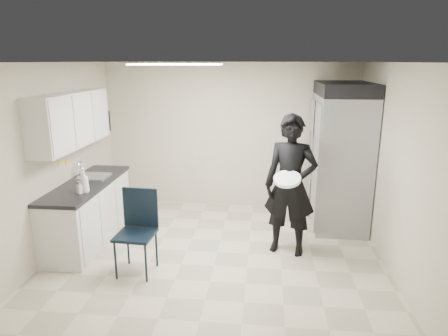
# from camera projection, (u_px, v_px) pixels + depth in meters

# --- Properties ---
(floor) EXTENTS (4.50, 4.50, 0.00)m
(floor) POSITION_uv_depth(u_px,v_px,m) (217.00, 252.00, 5.64)
(floor) COLOR #BFB296
(floor) RESTS_ON ground
(ceiling) EXTENTS (4.50, 4.50, 0.00)m
(ceiling) POSITION_uv_depth(u_px,v_px,m) (216.00, 62.00, 4.97)
(ceiling) COLOR silver
(ceiling) RESTS_ON back_wall
(back_wall) EXTENTS (4.50, 0.00, 4.50)m
(back_wall) POSITION_uv_depth(u_px,v_px,m) (230.00, 136.00, 7.22)
(back_wall) COLOR #BDB09C
(back_wall) RESTS_ON floor
(left_wall) EXTENTS (0.00, 4.00, 4.00)m
(left_wall) POSITION_uv_depth(u_px,v_px,m) (56.00, 159.00, 5.53)
(left_wall) COLOR #BDB09C
(left_wall) RESTS_ON floor
(right_wall) EXTENTS (0.00, 4.00, 4.00)m
(right_wall) POSITION_uv_depth(u_px,v_px,m) (392.00, 168.00, 5.08)
(right_wall) COLOR #BDB09C
(right_wall) RESTS_ON floor
(ceiling_panel) EXTENTS (1.20, 0.60, 0.02)m
(ceiling_panel) POSITION_uv_depth(u_px,v_px,m) (176.00, 64.00, 5.42)
(ceiling_panel) COLOR white
(ceiling_panel) RESTS_ON ceiling
(lower_counter) EXTENTS (0.60, 1.90, 0.86)m
(lower_counter) POSITION_uv_depth(u_px,v_px,m) (88.00, 213.00, 5.92)
(lower_counter) COLOR silver
(lower_counter) RESTS_ON floor
(countertop) EXTENTS (0.64, 1.95, 0.05)m
(countertop) POSITION_uv_depth(u_px,v_px,m) (86.00, 184.00, 5.80)
(countertop) COLOR black
(countertop) RESTS_ON lower_counter
(sink) EXTENTS (0.42, 0.40, 0.14)m
(sink) POSITION_uv_depth(u_px,v_px,m) (94.00, 180.00, 6.04)
(sink) COLOR gray
(sink) RESTS_ON countertop
(faucet) EXTENTS (0.02, 0.02, 0.24)m
(faucet) POSITION_uv_depth(u_px,v_px,m) (81.00, 170.00, 6.02)
(faucet) COLOR silver
(faucet) RESTS_ON countertop
(upper_cabinets) EXTENTS (0.35, 1.80, 0.75)m
(upper_cabinets) POSITION_uv_depth(u_px,v_px,m) (71.00, 119.00, 5.56)
(upper_cabinets) COLOR silver
(upper_cabinets) RESTS_ON left_wall
(towel_dispenser) EXTENTS (0.22, 0.30, 0.35)m
(towel_dispenser) POSITION_uv_depth(u_px,v_px,m) (101.00, 122.00, 6.73)
(towel_dispenser) COLOR black
(towel_dispenser) RESTS_ON left_wall
(notice_sticker_left) EXTENTS (0.00, 0.12, 0.07)m
(notice_sticker_left) POSITION_uv_depth(u_px,v_px,m) (61.00, 163.00, 5.64)
(notice_sticker_left) COLOR yellow
(notice_sticker_left) RESTS_ON left_wall
(notice_sticker_right) EXTENTS (0.00, 0.12, 0.07)m
(notice_sticker_right) POSITION_uv_depth(u_px,v_px,m) (68.00, 162.00, 5.85)
(notice_sticker_right) COLOR yellow
(notice_sticker_right) RESTS_ON left_wall
(commercial_fridge) EXTENTS (0.80, 1.35, 2.10)m
(commercial_fridge) POSITION_uv_depth(u_px,v_px,m) (339.00, 162.00, 6.41)
(commercial_fridge) COLOR gray
(commercial_fridge) RESTS_ON floor
(fridge_compressor) EXTENTS (0.80, 1.35, 0.20)m
(fridge_compressor) POSITION_uv_depth(u_px,v_px,m) (345.00, 89.00, 6.11)
(fridge_compressor) COLOR black
(fridge_compressor) RESTS_ON commercial_fridge
(folding_chair) EXTENTS (0.49, 0.49, 1.03)m
(folding_chair) POSITION_uv_depth(u_px,v_px,m) (135.00, 235.00, 4.97)
(folding_chair) COLOR black
(folding_chair) RESTS_ON floor
(man_tuxedo) EXTENTS (0.81, 0.64, 1.95)m
(man_tuxedo) POSITION_uv_depth(u_px,v_px,m) (290.00, 186.00, 5.43)
(man_tuxedo) COLOR black
(man_tuxedo) RESTS_ON floor
(bucket_lid) EXTENTS (0.43, 0.43, 0.04)m
(bucket_lid) POSITION_uv_depth(u_px,v_px,m) (287.00, 179.00, 5.16)
(bucket_lid) COLOR white
(bucket_lid) RESTS_ON man_tuxedo
(soap_bottle_a) EXTENTS (0.12, 0.12, 0.29)m
(soap_bottle_a) POSITION_uv_depth(u_px,v_px,m) (84.00, 182.00, 5.31)
(soap_bottle_a) COLOR white
(soap_bottle_a) RESTS_ON countertop
(soap_bottle_b) EXTENTS (0.11, 0.11, 0.17)m
(soap_bottle_b) POSITION_uv_depth(u_px,v_px,m) (80.00, 187.00, 5.29)
(soap_bottle_b) COLOR silver
(soap_bottle_b) RESTS_ON countertop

